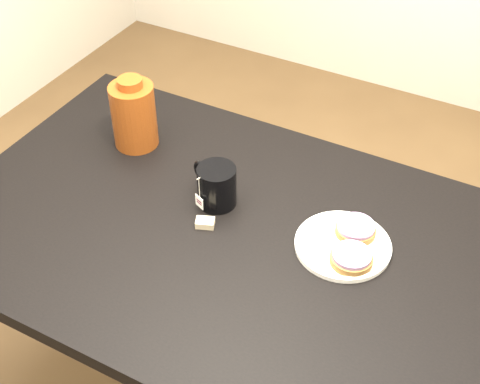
# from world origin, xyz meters

# --- Properties ---
(table) EXTENTS (1.40, 0.90, 0.75)m
(table) POSITION_xyz_m (0.00, 0.00, 0.67)
(table) COLOR black
(table) RESTS_ON ground_plane
(plate) EXTENTS (0.23, 0.23, 0.02)m
(plate) POSITION_xyz_m (0.27, 0.08, 0.76)
(plate) COLOR white
(plate) RESTS_ON table
(bagel_back) EXTENTS (0.12, 0.12, 0.03)m
(bagel_back) POSITION_xyz_m (0.28, 0.13, 0.78)
(bagel_back) COLOR brown
(bagel_back) RESTS_ON plate
(bagel_front) EXTENTS (0.13, 0.13, 0.03)m
(bagel_front) POSITION_xyz_m (0.31, 0.03, 0.78)
(bagel_front) COLOR brown
(bagel_front) RESTS_ON plate
(mug) EXTENTS (0.15, 0.13, 0.11)m
(mug) POSITION_xyz_m (-0.07, 0.08, 0.81)
(mug) COLOR black
(mug) RESTS_ON table
(teabag_pouch) EXTENTS (0.05, 0.05, 0.02)m
(teabag_pouch) POSITION_xyz_m (-0.06, -0.01, 0.76)
(teabag_pouch) COLOR #C6B793
(teabag_pouch) RESTS_ON table
(bagel_package) EXTENTS (0.16, 0.16, 0.21)m
(bagel_package) POSITION_xyz_m (-0.40, 0.19, 0.85)
(bagel_package) COLOR #56220B
(bagel_package) RESTS_ON table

